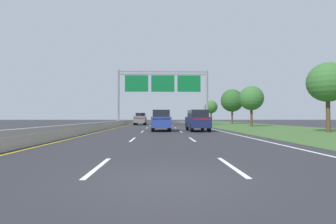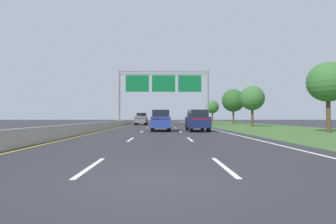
% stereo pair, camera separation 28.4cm
% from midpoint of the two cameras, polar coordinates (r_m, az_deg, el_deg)
% --- Properties ---
extents(ground_plane, '(220.00, 220.00, 0.00)m').
position_cam_midpoint_polar(ground_plane, '(40.84, -1.17, -3.10)').
color(ground_plane, '#2B2B30').
extents(lane_striping, '(11.96, 106.00, 0.01)m').
position_cam_midpoint_polar(lane_striping, '(40.38, -1.17, -3.12)').
color(lane_striping, white).
rests_on(lane_striping, ground).
extents(grass_verge_right, '(14.00, 110.00, 0.02)m').
position_cam_midpoint_polar(grass_verge_right, '(43.15, 17.71, -2.93)').
color(grass_verge_right, '#3D602D').
rests_on(grass_verge_right, ground).
extents(median_barrier_concrete, '(0.60, 110.00, 0.85)m').
position_cam_midpoint_polar(median_barrier_concrete, '(41.36, -10.37, -2.57)').
color(median_barrier_concrete, '#A8A399').
rests_on(median_barrier_concrete, ground).
extents(overhead_sign_gantry, '(15.06, 0.42, 9.23)m').
position_cam_midpoint_polar(overhead_sign_gantry, '(43.59, -0.77, 5.66)').
color(overhead_sign_gantry, gray).
rests_on(overhead_sign_gantry, ground).
extents(pickup_truck_grey, '(2.05, 5.42, 2.20)m').
position_cam_midpoint_polar(pickup_truck_grey, '(48.44, -5.65, -1.52)').
color(pickup_truck_grey, slate).
rests_on(pickup_truck_grey, ground).
extents(car_blue_centre_lane_suv, '(1.91, 4.70, 2.11)m').
position_cam_midpoint_polar(car_blue_centre_lane_suv, '(26.58, -1.27, -1.77)').
color(car_blue_centre_lane_suv, navy).
rests_on(car_blue_centre_lane_suv, ground).
extents(car_darkgreen_centre_lane_suv, '(1.92, 4.71, 2.11)m').
position_cam_midpoint_polar(car_darkgreen_centre_lane_suv, '(45.26, -1.05, -1.52)').
color(car_darkgreen_centre_lane_suv, '#193D23').
rests_on(car_darkgreen_centre_lane_suv, ground).
extents(car_navy_right_lane_suv, '(2.04, 4.75, 2.11)m').
position_cam_midpoint_polar(car_navy_right_lane_suv, '(26.37, 6.65, -1.77)').
color(car_navy_right_lane_suv, '#161E47').
rests_on(car_navy_right_lane_suv, ground).
extents(car_red_centre_lane_suv, '(1.97, 4.73, 2.11)m').
position_cam_midpoint_polar(car_red_centre_lane_suv, '(60.52, -1.11, -1.44)').
color(car_red_centre_lane_suv, maroon).
rests_on(car_red_centre_lane_suv, ground).
extents(roadside_tree_near, '(3.59, 3.59, 6.38)m').
position_cam_midpoint_polar(roadside_tree_near, '(27.97, 31.67, 5.54)').
color(roadside_tree_near, '#4C3823').
rests_on(roadside_tree_near, ground).
extents(roadside_tree_mid, '(3.64, 3.64, 6.08)m').
position_cam_midpoint_polar(roadside_tree_mid, '(41.25, 18.02, 2.87)').
color(roadside_tree_mid, '#4C3823').
rests_on(roadside_tree_mid, ground).
extents(roadside_tree_far, '(4.66, 4.66, 7.19)m').
position_cam_midpoint_polar(roadside_tree_far, '(55.68, 14.15, 2.44)').
color(roadside_tree_far, '#4C3823').
rests_on(roadside_tree_far, ground).
extents(roadside_tree_distant, '(3.23, 3.23, 5.60)m').
position_cam_midpoint_polar(roadside_tree_distant, '(66.18, 9.75, 1.08)').
color(roadside_tree_distant, '#4C3823').
rests_on(roadside_tree_distant, ground).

